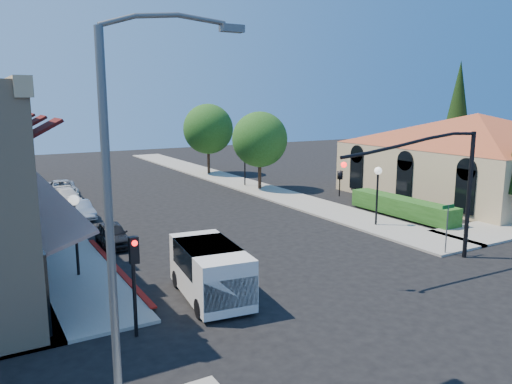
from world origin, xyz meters
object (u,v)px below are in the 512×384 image
parked_car_a (112,234)px  parked_car_b (81,210)px  conifer_far (458,111)px  street_tree_a (260,139)px  street_tree_b (208,129)px  cobra_streetlight (123,196)px  secondary_signal (134,268)px  parked_car_c (67,197)px  signal_mast_arm (439,176)px  white_van (211,268)px  lamppost_left_near (75,215)px  lamppost_left_far (33,172)px  parked_car_d (62,189)px  street_name_sign (447,221)px  lamppost_right_far (245,155)px  lamppost_right_near (378,181)px

parked_car_a → parked_car_b: (-0.18, 7.00, -0.04)m
conifer_far → parked_car_b: 34.70m
street_tree_a → parked_car_b: 15.72m
street_tree_b → cobra_streetlight: bearing=-117.8°
secondary_signal → parked_car_c: 22.64m
signal_mast_arm → white_van: signal_mast_arm is taller
signal_mast_arm → lamppost_left_near: (-14.36, 6.50, -1.35)m
lamppost_left_far → parked_car_c: 3.69m
conifer_far → white_van: size_ratio=2.29×
secondary_signal → parked_car_a: 10.91m
lamppost_left_far → parked_car_d: size_ratio=0.78×
lamppost_left_far → street_tree_b: bearing=30.0°
conifer_far → parked_car_d: size_ratio=2.39×
parked_car_b → conifer_far: bearing=-4.5°
lamppost_left_far → parked_car_d: lamppost_left_far is taller
cobra_streetlight → lamppost_left_near: 10.34m
conifer_far → lamppost_left_far: size_ratio=3.08×
street_tree_a → parked_car_a: (-14.82, -10.00, -3.60)m
parked_car_d → street_name_sign: bearing=-56.8°
cobra_streetlight → lamppost_right_far: size_ratio=2.61×
secondary_signal → parked_car_d: bearing=85.5°
conifer_far → parked_car_b: size_ratio=3.26×
white_van → lamppost_left_near: bearing=128.5°
secondary_signal → conifer_far: bearing=24.7°
parked_car_a → parked_car_b: size_ratio=1.03×
street_tree_b → lamppost_right_near: bearing=-90.7°
conifer_far → signal_mast_arm: bearing=-143.3°
parked_car_b → street_tree_a: bearing=8.5°
lamppost_right_near → lamppost_left_near: bearing=180.0°
secondary_signal → lamppost_right_far: bearing=53.9°
street_tree_b → street_name_sign: street_tree_b is taller
parked_car_a → parked_car_c: 11.91m
signal_mast_arm → parked_car_d: (-11.84, 25.53, -3.45)m
street_tree_b → signal_mast_arm: (-2.94, -30.50, -0.46)m
signal_mast_arm → lamppost_right_near: size_ratio=2.24×
street_name_sign → parked_car_b: bearing=129.2°
lamppost_left_near → parked_car_b: lamppost_left_near is taller
secondary_signal → lamppost_left_near: size_ratio=0.93×
lamppost_left_near → parked_car_b: bearing=78.2°
street_tree_a → secondary_signal: street_tree_a is taller
conifer_far → lamppost_right_far: size_ratio=3.08×
lamppost_right_near → lamppost_left_far: bearing=140.5°
signal_mast_arm → lamppost_right_near: (2.64, 6.50, -1.35)m
cobra_streetlight → lamppost_left_near: (0.65, 10.00, -2.53)m
lamppost_left_far → parked_car_c: lamppost_left_far is taller
street_tree_b → cobra_streetlight: cobra_streetlight is taller
street_tree_a → parked_car_d: size_ratio=1.41×
street_tree_a → lamppost_left_near: size_ratio=1.82×
street_name_sign → street_tree_a: bearing=86.2°
parked_car_c → parked_car_d: 3.13m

